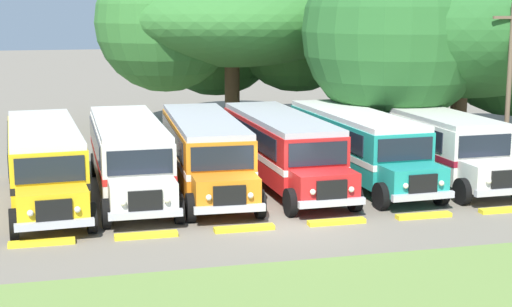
% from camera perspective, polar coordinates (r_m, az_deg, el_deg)
% --- Properties ---
extents(ground_plane, '(220.00, 220.00, 0.00)m').
position_cam_1_polar(ground_plane, '(26.21, 2.27, -5.14)').
color(ground_plane, slate).
extents(parked_bus_slot_0, '(3.25, 10.92, 2.82)m').
position_cam_1_polar(parked_bus_slot_0, '(29.91, -15.37, -0.40)').
color(parked_bus_slot_0, yellow).
rests_on(parked_bus_slot_0, ground_plane).
extents(parked_bus_slot_1, '(2.72, 10.84, 2.82)m').
position_cam_1_polar(parked_bus_slot_1, '(30.50, -9.39, 0.06)').
color(parked_bus_slot_1, silver).
rests_on(parked_bus_slot_1, ground_plane).
extents(parked_bus_slot_2, '(3.05, 10.89, 2.82)m').
position_cam_1_polar(parked_bus_slot_2, '(30.90, -3.79, 0.32)').
color(parked_bus_slot_2, orange).
rests_on(parked_bus_slot_2, ground_plane).
extents(parked_bus_slot_3, '(2.91, 10.87, 2.82)m').
position_cam_1_polar(parked_bus_slot_3, '(31.55, 1.90, 0.56)').
color(parked_bus_slot_3, red).
rests_on(parked_bus_slot_3, ground_plane).
extents(parked_bus_slot_4, '(3.08, 10.89, 2.82)m').
position_cam_1_polar(parked_bus_slot_4, '(32.68, 7.47, 0.83)').
color(parked_bus_slot_4, teal).
rests_on(parked_bus_slot_4, ground_plane).
extents(parked_bus_slot_5, '(2.96, 10.87, 2.82)m').
position_cam_1_polar(parked_bus_slot_5, '(33.94, 12.66, 1.03)').
color(parked_bus_slot_5, silver).
rests_on(parked_bus_slot_5, ground_plane).
extents(curb_wheelstop_0, '(2.00, 0.36, 0.15)m').
position_cam_1_polar(curb_wheelstop_0, '(24.68, -15.56, -6.37)').
color(curb_wheelstop_0, yellow).
rests_on(curb_wheelstop_0, ground_plane).
extents(curb_wheelstop_1, '(2.00, 0.36, 0.15)m').
position_cam_1_polar(curb_wheelstop_1, '(24.78, -8.12, -6.01)').
color(curb_wheelstop_1, yellow).
rests_on(curb_wheelstop_1, ground_plane).
extents(curb_wheelstop_2, '(2.00, 0.36, 0.15)m').
position_cam_1_polar(curb_wheelstop_2, '(25.28, -0.87, -5.56)').
color(curb_wheelstop_2, yellow).
rests_on(curb_wheelstop_2, ground_plane).
extents(curb_wheelstop_3, '(2.00, 0.36, 0.15)m').
position_cam_1_polar(curb_wheelstop_3, '(26.16, 5.98, -5.05)').
color(curb_wheelstop_3, yellow).
rests_on(curb_wheelstop_3, ground_plane).
extents(curb_wheelstop_4, '(2.00, 0.36, 0.15)m').
position_cam_1_polar(curb_wheelstop_4, '(27.39, 12.29, -4.51)').
color(curb_wheelstop_4, yellow).
rests_on(curb_wheelstop_4, ground_plane).
extents(curb_wheelstop_5, '(2.00, 0.36, 0.15)m').
position_cam_1_polar(curb_wheelstop_5, '(28.93, 17.99, -3.98)').
color(curb_wheelstop_5, yellow).
rests_on(curb_wheelstop_5, ground_plane).
extents(broad_shade_tree, '(16.20, 16.51, 10.21)m').
position_cam_1_polar(broad_shade_tree, '(45.48, -1.82, 9.64)').
color(broad_shade_tree, brown).
rests_on(broad_shade_tree, ground_plane).
extents(secondary_tree, '(17.11, 14.39, 11.08)m').
position_cam_1_polar(secondary_tree, '(40.49, 14.63, 9.15)').
color(secondary_tree, brown).
rests_on(secondary_tree, ground_plane).
extents(utility_pole, '(1.80, 0.20, 7.36)m').
position_cam_1_polar(utility_pole, '(33.72, 18.19, 4.72)').
color(utility_pole, brown).
rests_on(utility_pole, ground_plane).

